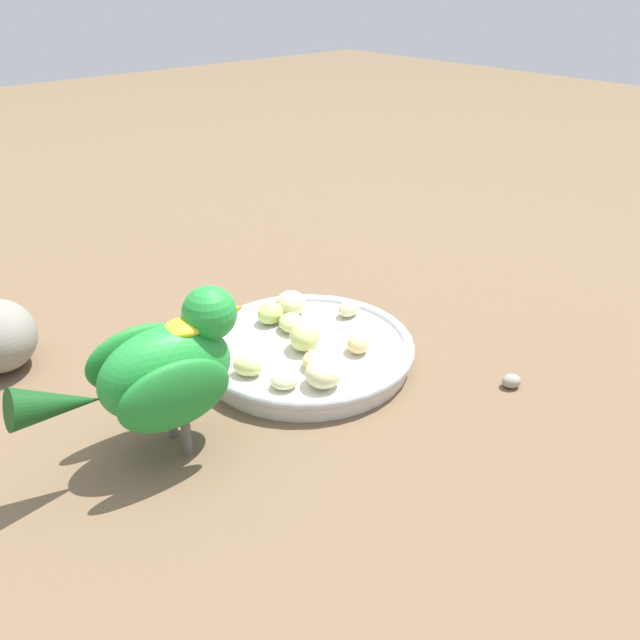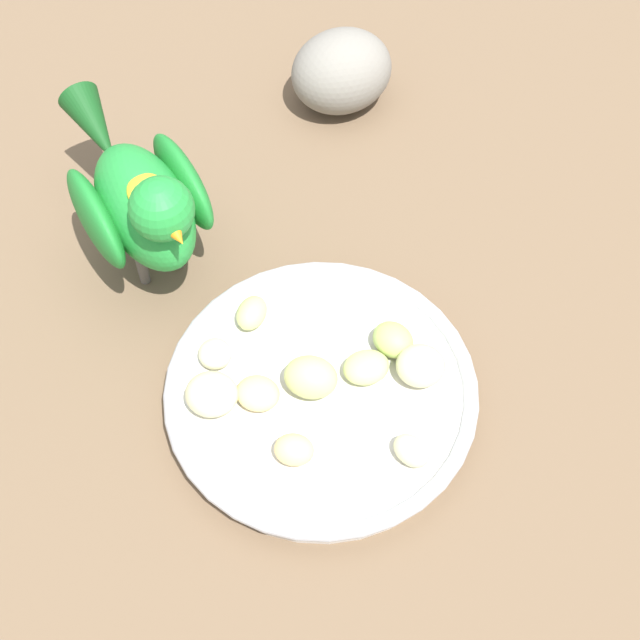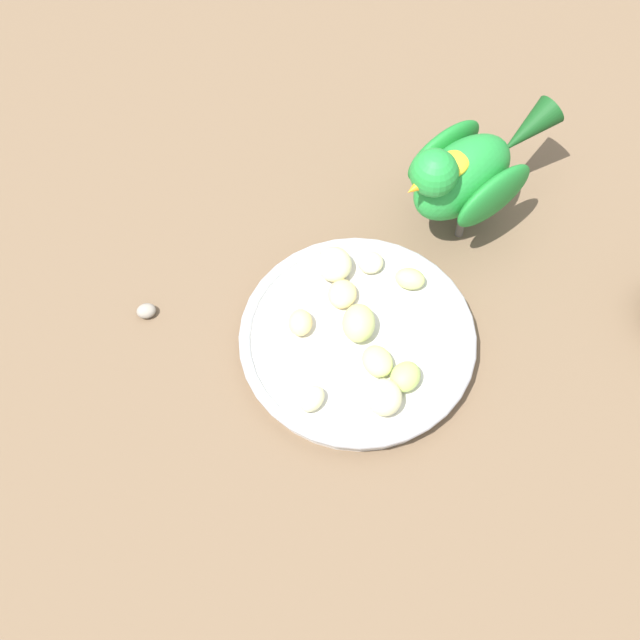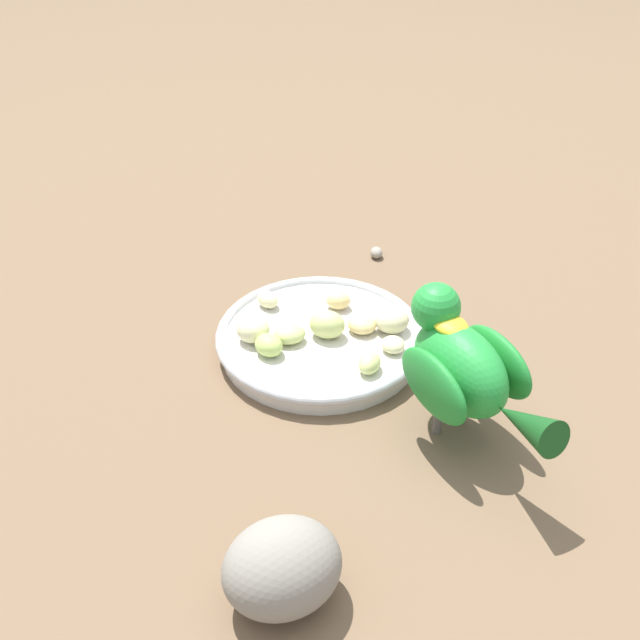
# 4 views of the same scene
# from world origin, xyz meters

# --- Properties ---
(ground_plane) EXTENTS (4.00, 4.00, 0.00)m
(ground_plane) POSITION_xyz_m (0.00, 0.00, 0.00)
(ground_plane) COLOR brown
(feeding_bowl) EXTENTS (0.23, 0.23, 0.03)m
(feeding_bowl) POSITION_xyz_m (-0.03, 0.01, 0.01)
(feeding_bowl) COLOR beige
(feeding_bowl) RESTS_ON ground_plane
(apple_piece_0) EXTENTS (0.03, 0.03, 0.02)m
(apple_piece_0) POSITION_xyz_m (-0.07, 0.08, 0.03)
(apple_piece_0) COLOR beige
(apple_piece_0) RESTS_ON feeding_bowl
(apple_piece_1) EXTENTS (0.02, 0.03, 0.02)m
(apple_piece_1) POSITION_xyz_m (-0.01, -0.07, 0.03)
(apple_piece_1) COLOR beige
(apple_piece_1) RESTS_ON feeding_bowl
(apple_piece_2) EXTENTS (0.05, 0.05, 0.03)m
(apple_piece_2) POSITION_xyz_m (-0.03, 0.01, 0.04)
(apple_piece_2) COLOR #C6D17A
(apple_piece_2) RESTS_ON feeding_bowl
(apple_piece_3) EXTENTS (0.03, 0.04, 0.02)m
(apple_piece_3) POSITION_xyz_m (0.04, 0.01, 0.03)
(apple_piece_3) COLOR #B2CC66
(apple_piece_3) RESTS_ON feeding_bowl
(apple_piece_4) EXTENTS (0.04, 0.04, 0.02)m
(apple_piece_4) POSITION_xyz_m (-0.07, -0.02, 0.03)
(apple_piece_4) COLOR #E5C67F
(apple_piece_4) RESTS_ON feeding_bowl
(apple_piece_5) EXTENTS (0.04, 0.03, 0.02)m
(apple_piece_5) POSITION_xyz_m (-0.03, 0.09, 0.03)
(apple_piece_5) COLOR #C6D17A
(apple_piece_5) RESTS_ON feeding_bowl
(apple_piece_6) EXTENTS (0.05, 0.05, 0.03)m
(apple_piece_6) POSITION_xyz_m (0.04, -0.02, 0.03)
(apple_piece_6) COLOR beige
(apple_piece_6) RESTS_ON feeding_bowl
(apple_piece_7) EXTENTS (0.04, 0.04, 0.02)m
(apple_piece_7) POSITION_xyz_m (-0.07, 0.03, 0.03)
(apple_piece_7) COLOR #E5C67F
(apple_piece_7) RESTS_ON feeding_bowl
(apple_piece_8) EXTENTS (0.04, 0.04, 0.02)m
(apple_piece_8) POSITION_xyz_m (0.01, 0.00, 0.03)
(apple_piece_8) COLOR #C6D17A
(apple_piece_8) RESTS_ON feeding_bowl
(apple_piece_9) EXTENTS (0.05, 0.05, 0.03)m
(apple_piece_9) POSITION_xyz_m (-0.10, 0.05, 0.03)
(apple_piece_9) COLOR beige
(apple_piece_9) RESTS_ON feeding_bowl
(parrot) EXTENTS (0.10, 0.20, 0.14)m
(parrot) POSITION_xyz_m (-0.06, 0.19, 0.08)
(parrot) COLOR #59544C
(parrot) RESTS_ON ground_plane
(rock_large) EXTENTS (0.11, 0.09, 0.07)m
(rock_large) POSITION_xyz_m (0.18, 0.25, 0.04)
(rock_large) COLOR gray
(rock_large) RESTS_ON ground_plane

